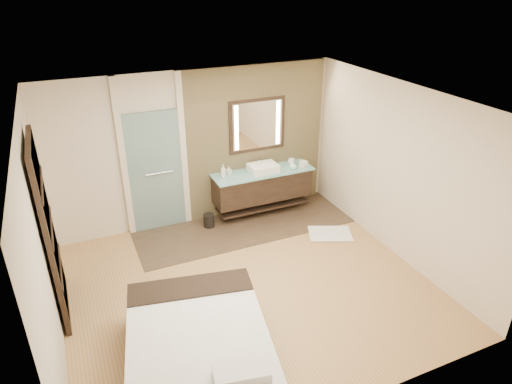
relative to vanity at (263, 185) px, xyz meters
name	(u,v)px	position (x,y,z in m)	size (l,w,h in m)	color
floor	(249,287)	(-1.10, -1.92, -0.58)	(5.00, 5.00, 0.00)	#9F7243
tile_strip	(244,226)	(-0.50, -0.32, -0.57)	(3.80, 1.30, 0.01)	#38291E
stone_wall	(256,140)	(0.00, 0.29, 0.77)	(2.60, 0.08, 2.70)	tan
vanity	(263,185)	(0.00, 0.00, 0.00)	(1.85, 0.55, 0.88)	black
mirror_unit	(257,125)	(0.00, 0.24, 1.07)	(1.06, 0.04, 0.96)	black
frosted_door	(155,167)	(-1.85, 0.28, 0.56)	(1.10, 0.12, 2.70)	#A1CCCB
shoji_partition	(49,230)	(-3.53, -1.32, 0.63)	(0.06, 1.20, 2.40)	black
bed	(198,349)	(-2.20, -3.08, -0.27)	(1.89, 2.20, 0.75)	black
bath_mat	(330,234)	(0.75, -1.17, -0.56)	(0.72, 0.50, 0.02)	white
waste_bin	(209,221)	(-1.07, -0.07, -0.46)	(0.20, 0.20, 0.24)	black
tissue_box	(304,164)	(0.78, -0.11, 0.33)	(0.12, 0.12, 0.10)	silver
soap_bottle_a	(223,171)	(-0.74, 0.03, 0.40)	(0.09, 0.09, 0.23)	silver
soap_bottle_b	(229,171)	(-0.61, 0.09, 0.36)	(0.07, 0.07, 0.16)	#B2B2B2
soap_bottle_c	(293,165)	(0.53, -0.15, 0.36)	(0.13, 0.13, 0.16)	silver
cup	(291,161)	(0.62, 0.08, 0.33)	(0.13, 0.13, 0.10)	white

